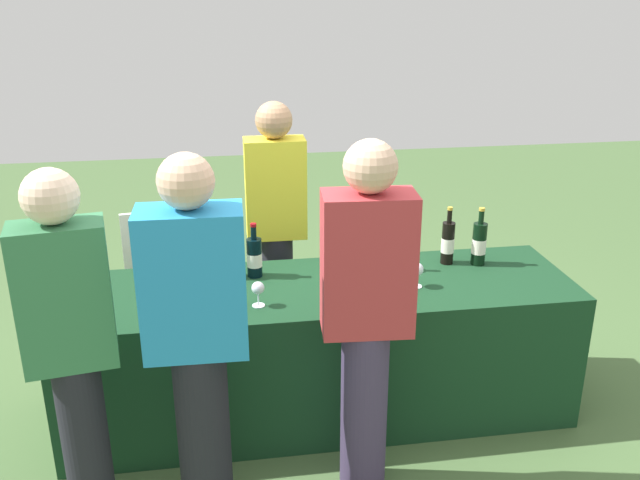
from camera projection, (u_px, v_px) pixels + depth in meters
The scene contains 16 objects.
ground_plane at pixel (320, 409), 3.76m from camera, with size 12.00×12.00×0.00m, color #476638.
tasting_table at pixel (320, 349), 3.62m from camera, with size 2.63×0.75×0.74m, color #14381E.
wine_bottle_0 at pixel (221, 256), 3.55m from camera, with size 0.08×0.08×0.33m.
wine_bottle_1 at pixel (254, 257), 3.57m from camera, with size 0.08×0.08×0.29m.
wine_bottle_2 at pixel (340, 252), 3.63m from camera, with size 0.08×0.08×0.31m.
wine_bottle_3 at pixel (383, 251), 3.64m from camera, with size 0.07×0.07×0.31m.
wine_bottle_4 at pixel (448, 242), 3.73m from camera, with size 0.07×0.07×0.32m.
wine_bottle_5 at pixel (479, 243), 3.72m from camera, with size 0.08×0.08×0.33m.
wine_glass_0 at pixel (258, 289), 3.24m from camera, with size 0.06×0.06×0.13m.
wine_glass_1 at pixel (366, 283), 3.30m from camera, with size 0.06×0.06×0.13m.
wine_glass_2 at pixel (417, 270), 3.45m from camera, with size 0.07×0.07×0.13m.
server_pouring at pixel (276, 222), 4.04m from camera, with size 0.35×0.21×1.58m.
guest_0 at pixel (71, 343), 2.68m from camera, with size 0.37×0.24×1.58m.
guest_1 at pixel (197, 334), 2.74m from camera, with size 0.41×0.23×1.62m.
guest_2 at pixel (367, 312), 2.89m from camera, with size 0.40×0.24×1.64m.
menu_board at pixel (171, 281), 4.24m from camera, with size 0.53×0.03×0.92m, color white.
Camera 1 is at (-0.49, -3.15, 2.20)m, focal length 38.29 mm.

